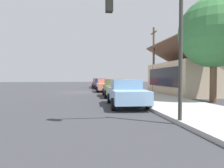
{
  "coord_description": "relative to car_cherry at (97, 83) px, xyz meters",
  "views": [
    {
      "loc": [
        24.21,
        0.11,
        1.71
      ],
      "look_at": [
        1.32,
        3.36,
        0.99
      ],
      "focal_mm": 32.58,
      "sensor_mm": 36.0,
      "label": 1
    }
  ],
  "objects": [
    {
      "name": "car_cherry",
      "position": [
        0.0,
        0.0,
        0.0
      ],
      "size": [
        4.82,
        2.29,
        1.59
      ],
      "rotation": [
        0.0,
        0.0,
        -0.06
      ],
      "color": "red",
      "rests_on": "ground"
    },
    {
      "name": "car_coral",
      "position": [
        12.59,
        0.02,
        -0.0
      ],
      "size": [
        4.57,
        2.2,
        1.59
      ],
      "rotation": [
        0.0,
        0.0,
        -0.03
      ],
      "color": "#EA8C75",
      "rests_on": "ground"
    },
    {
      "name": "sidewalk_curb",
      "position": [
        12.89,
        2.91,
        -0.74
      ],
      "size": [
        60.0,
        4.2,
        0.16
      ],
      "primitive_type": "cube",
      "color": "#B2AFA8",
      "rests_on": "ground"
    },
    {
      "name": "shade_tree",
      "position": [
        24.39,
        6.18,
        3.93
      ],
      "size": [
        4.71,
        4.71,
        7.12
      ],
      "color": "brown",
      "rests_on": "ground"
    },
    {
      "name": "storefront_building",
      "position": [
        17.38,
        9.29,
        0.95
      ],
      "size": [
        10.04,
        8.1,
        5.43
      ],
      "color": "#CCB293",
      "rests_on": "ground"
    },
    {
      "name": "car_skyblue",
      "position": [
        25.12,
        -0.01,
        0.0
      ],
      "size": [
        4.95,
        2.29,
        1.59
      ],
      "rotation": [
        0.0,
        0.0,
        -0.05
      ],
      "color": "#8CB7E0",
      "rests_on": "ground"
    },
    {
      "name": "traffic_light_main",
      "position": [
        30.15,
        -0.15,
        2.67
      ],
      "size": [
        0.37,
        2.79,
        5.2
      ],
      "color": "#383833",
      "rests_on": "ground"
    },
    {
      "name": "car_navy",
      "position": [
        6.02,
        -0.05,
        -0.0
      ],
      "size": [
        4.81,
        2.15,
        1.59
      ],
      "rotation": [
        0.0,
        0.0,
        0.04
      ],
      "color": "navy",
      "rests_on": "ground"
    },
    {
      "name": "car_olive",
      "position": [
        18.98,
        0.17,
        -0.0
      ],
      "size": [
        4.63,
        2.08,
        1.59
      ],
      "rotation": [
        0.0,
        0.0,
        -0.04
      ],
      "color": "olive",
      "rests_on": "ground"
    },
    {
      "name": "ground_plane",
      "position": [
        12.89,
        -2.69,
        -0.82
      ],
      "size": [
        120.0,
        120.0,
        0.0
      ],
      "primitive_type": "plane",
      "color": "#38383D"
    },
    {
      "name": "utility_pole_wooden",
      "position": [
        14.42,
        5.51,
        3.11
      ],
      "size": [
        1.8,
        0.24,
        7.5
      ],
      "color": "brown",
      "rests_on": "ground"
    },
    {
      "name": "fire_hydrant_red",
      "position": [
        19.01,
        1.51,
        -0.32
      ],
      "size": [
        0.22,
        0.22,
        0.71
      ],
      "color": "red",
      "rests_on": "sidewalk_curb"
    }
  ]
}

